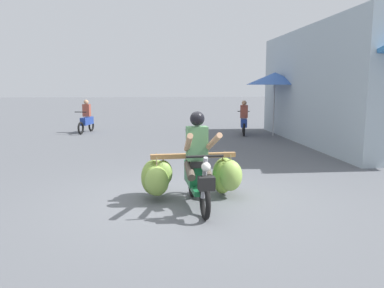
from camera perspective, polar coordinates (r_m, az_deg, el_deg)
The scene contains 6 objects.
ground_plane at distance 6.65m, azimuth -1.30°, elevation -8.59°, with size 120.00×120.00×0.00m, color #56595E.
motorbike_main_loaded at distance 6.60m, azimuth 0.31°, elevation -4.46°, with size 1.87×1.86×1.58m.
motorbike_distant_ahead_left at distance 16.63m, azimuth -15.71°, elevation 3.62°, with size 0.60×1.60×1.40m.
motorbike_distant_ahead_right at distance 15.46m, azimuth 7.86°, elevation 3.49°, with size 0.58×1.60×1.40m.
shopfront_building at distance 14.17m, azimuth 21.95°, elevation 8.12°, with size 3.07×8.82×3.93m.
market_umbrella_near_shop at distance 15.25m, azimuth 12.46°, elevation 9.68°, with size 2.22×2.22×2.50m.
Camera 1 is at (-0.47, -6.32, 1.99)m, focal length 35.14 mm.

